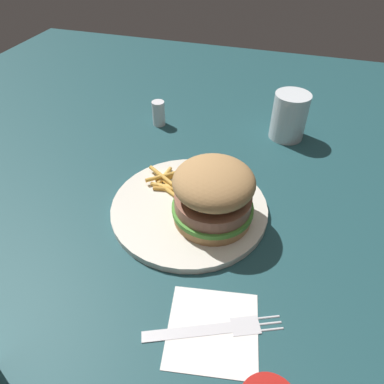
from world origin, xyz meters
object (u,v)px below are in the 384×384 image
fork (214,328)px  salt_shaker (159,113)px  sandwich (213,193)px  drink_glass (289,118)px  napkin (213,329)px  plate (192,208)px  fries_pile (171,184)px

fork → salt_shaker: salt_shaker is taller
sandwich → drink_glass: bearing=73.6°
napkin → fork: fork is taller
napkin → fork: bearing=23.6°
sandwich → salt_shaker: sandwich is taller
salt_shaker → sandwich: bearing=-54.0°
plate → sandwich: sandwich is taller
fries_pile → fork: fries_pile is taller
fork → salt_shaker: (-0.24, 0.44, 0.02)m
fries_pile → napkin: 0.26m
fork → plate: bearing=114.4°
sandwich → salt_shaker: bearing=126.0°
sandwich → fries_pile: (-0.09, 0.05, -0.05)m
sandwich → fork: (0.05, -0.18, -0.06)m
plate → fries_pile: bearing=143.9°
drink_glass → plate: bearing=-114.1°
salt_shaker → napkin: bearing=-61.5°
fries_pile → salt_shaker: (-0.10, 0.21, 0.01)m
plate → fork: size_ratio=1.56×
fries_pile → drink_glass: (0.17, 0.24, 0.03)m
napkin → drink_glass: bearing=85.1°
sandwich → drink_glass: size_ratio=1.31×
plate → drink_glass: 0.31m
sandwich → fries_pile: size_ratio=1.13×
drink_glass → napkin: bearing=-94.9°
napkin → drink_glass: drink_glass is taller
plate → drink_glass: size_ratio=2.65×
napkin → fork: 0.00m
fries_pile → fork: 0.26m
plate → napkin: 0.21m
sandwich → napkin: sandwich is taller
fries_pile → napkin: fries_pile is taller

